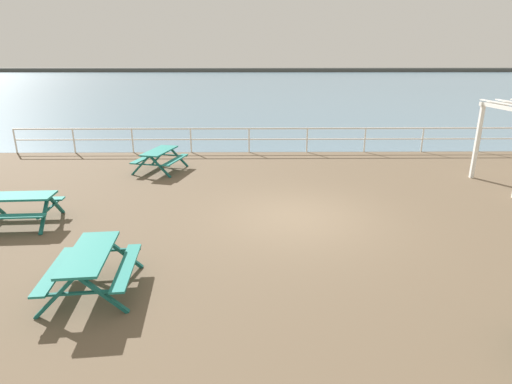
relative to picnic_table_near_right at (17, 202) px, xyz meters
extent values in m
cube|color=brown|center=(7.10, 0.36, -0.68)|extent=(30.00, 24.00, 0.20)
cube|color=slate|center=(7.10, 53.11, -0.58)|extent=(142.00, 90.00, 0.01)
cube|color=#4C4C47|center=(7.10, 96.11, -0.58)|extent=(142.00, 6.00, 1.80)
cube|color=white|center=(7.10, 8.11, 0.47)|extent=(23.00, 0.06, 0.06)
cube|color=white|center=(7.10, 8.11, -0.01)|extent=(23.00, 0.05, 0.05)
cylinder|color=white|center=(-4.40, 8.11, -0.06)|extent=(0.07, 0.07, 1.05)
cylinder|color=white|center=(-1.84, 8.11, -0.06)|extent=(0.07, 0.07, 1.05)
cylinder|color=white|center=(0.72, 8.11, -0.06)|extent=(0.07, 0.07, 1.05)
cylinder|color=white|center=(3.27, 8.11, -0.06)|extent=(0.07, 0.07, 1.05)
cylinder|color=white|center=(5.83, 8.11, -0.06)|extent=(0.07, 0.07, 1.05)
cylinder|color=white|center=(8.38, 8.11, -0.06)|extent=(0.07, 0.07, 1.05)
cylinder|color=white|center=(10.94, 8.11, -0.06)|extent=(0.07, 0.07, 1.05)
cylinder|color=white|center=(13.49, 8.11, -0.06)|extent=(0.07, 0.07, 1.05)
cylinder|color=white|center=(16.05, 8.11, -0.06)|extent=(0.07, 0.07, 1.05)
cube|color=#1E7A70|center=(0.00, 0.00, 0.17)|extent=(1.84, 0.80, 0.05)
cube|color=#1E7A70|center=(-0.03, 0.62, -0.13)|extent=(1.81, 0.36, 0.04)
cube|color=#1E7A70|center=(0.03, -0.62, -0.13)|extent=(1.81, 0.36, 0.04)
cube|color=#165B54|center=(0.76, 0.42, -0.21)|extent=(0.12, 0.80, 0.79)
cube|color=#165B54|center=(0.80, -0.33, -0.21)|extent=(0.12, 0.80, 0.79)
cube|color=#165B54|center=(0.78, 0.04, -0.16)|extent=(0.14, 1.50, 0.04)
cube|color=#1E7A70|center=(2.53, 5.10, 0.17)|extent=(1.12, 1.92, 0.05)
cube|color=#1E7A70|center=(1.93, 5.25, -0.13)|extent=(0.70, 1.81, 0.04)
cube|color=#1E7A70|center=(3.14, 4.94, -0.13)|extent=(0.70, 1.81, 0.04)
cube|color=#165B54|center=(2.36, 5.95, -0.21)|extent=(0.79, 0.27, 0.79)
cube|color=#165B54|center=(3.09, 5.76, -0.21)|extent=(0.79, 0.27, 0.79)
cube|color=#165B54|center=(2.73, 5.85, -0.16)|extent=(1.47, 0.43, 0.04)
cube|color=#165B54|center=(1.98, 4.43, -0.21)|extent=(0.79, 0.27, 0.79)
cube|color=#165B54|center=(2.71, 4.25, -0.21)|extent=(0.79, 0.27, 0.79)
cube|color=#165B54|center=(2.34, 4.34, -0.16)|extent=(1.47, 0.43, 0.04)
cube|color=#1E7A70|center=(3.00, -3.18, 0.17)|extent=(0.87, 1.86, 0.05)
cube|color=#1E7A70|center=(2.38, -3.24, -0.13)|extent=(0.43, 1.82, 0.04)
cube|color=#1E7A70|center=(3.62, -3.12, -0.13)|extent=(0.43, 1.82, 0.04)
cube|color=#165B54|center=(2.55, -2.44, -0.21)|extent=(0.80, 0.16, 0.79)
cube|color=#165B54|center=(3.30, -2.37, -0.21)|extent=(0.80, 0.16, 0.79)
cube|color=#165B54|center=(2.93, -2.40, -0.16)|extent=(1.50, 0.20, 0.04)
cube|color=#165B54|center=(2.70, -3.99, -0.21)|extent=(0.80, 0.16, 0.79)
cube|color=#165B54|center=(3.45, -3.92, -0.21)|extent=(0.80, 0.16, 0.79)
cube|color=#165B54|center=(3.07, -3.96, -0.16)|extent=(1.50, 0.20, 0.04)
cube|color=white|center=(13.67, 4.03, 0.67)|extent=(0.12, 0.12, 2.50)
cube|color=white|center=(13.77, 2.93, 1.98)|extent=(0.34, 2.44, 0.12)
cube|color=white|center=(13.77, 2.93, 2.10)|extent=(0.31, 2.56, 0.04)
camera|label=1|loc=(5.90, -9.91, 3.55)|focal=29.13mm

